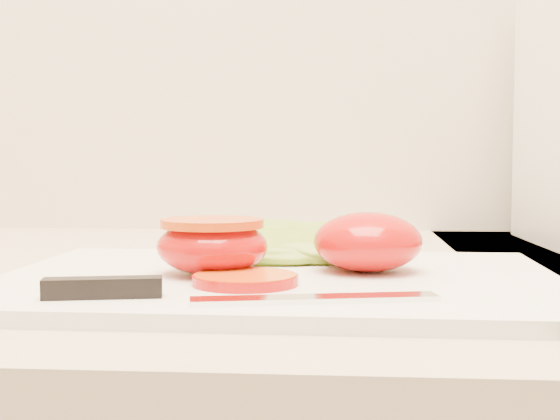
{
  "coord_description": "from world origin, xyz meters",
  "views": [
    {
      "loc": [
        0.06,
        1.02,
        1.02
      ],
      "look_at": [
        0.01,
        1.57,
        0.99
      ],
      "focal_mm": 50.0,
      "sensor_mm": 36.0,
      "label": 1
    }
  ],
  "objects": [
    {
      "name": "tomato_half_dome",
      "position": [
        0.08,
        1.58,
        0.96
      ],
      "size": [
        0.08,
        0.08,
        0.04
      ],
      "primitive_type": "ellipsoid",
      "color": "#B11306",
      "rests_on": "cutting_board"
    },
    {
      "name": "tomato_slice_0",
      "position": [
        -0.0,
        1.52,
        0.94
      ],
      "size": [
        0.07,
        0.07,
        0.01
      ],
      "primitive_type": "cylinder",
      "color": "#D2540C",
      "rests_on": "cutting_board"
    },
    {
      "name": "lettuce_leaf_1",
      "position": [
        0.05,
        1.65,
        0.95
      ],
      "size": [
        0.14,
        0.13,
        0.03
      ],
      "primitive_type": "ellipsoid",
      "rotation": [
        0.0,
        0.0,
        0.53
      ],
      "color": "#83B02E",
      "rests_on": "cutting_board"
    },
    {
      "name": "knife",
      "position": [
        -0.03,
        1.47,
        0.94
      ],
      "size": [
        0.23,
        0.05,
        0.01
      ],
      "rotation": [
        0.0,
        0.0,
        0.2
      ],
      "color": "silver",
      "rests_on": "cutting_board"
    },
    {
      "name": "tomato_half_cut",
      "position": [
        -0.03,
        1.56,
        0.96
      ],
      "size": [
        0.08,
        0.08,
        0.04
      ],
      "color": "#B11306",
      "rests_on": "cutting_board"
    },
    {
      "name": "lettuce_leaf_0",
      "position": [
        -0.0,
        1.65,
        0.95
      ],
      "size": [
        0.16,
        0.12,
        0.03
      ],
      "primitive_type": "ellipsoid",
      "rotation": [
        0.0,
        0.0,
        0.17
      ],
      "color": "#83B02E",
      "rests_on": "cutting_board"
    },
    {
      "name": "cutting_board",
      "position": [
        0.01,
        1.56,
        0.94
      ],
      "size": [
        0.39,
        0.29,
        0.01
      ],
      "primitive_type": "cube",
      "rotation": [
        0.0,
        0.0,
        -0.01
      ],
      "color": "white",
      "rests_on": "counter"
    }
  ]
}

